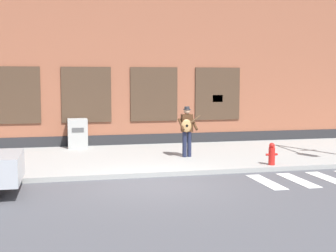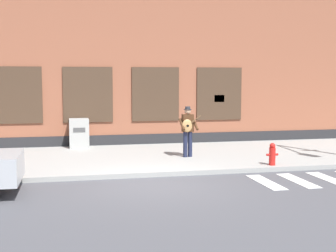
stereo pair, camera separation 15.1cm
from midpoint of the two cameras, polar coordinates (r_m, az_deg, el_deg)
name	(u,v)px [view 1 (the left image)]	position (r m, az deg, el deg)	size (l,w,h in m)	color
ground_plane	(154,185)	(12.55, -2.09, -7.22)	(160.00, 160.00, 0.00)	#4C4C51
sidewalk	(132,158)	(16.33, -4.68, -3.94)	(28.00, 5.91, 0.14)	#9E9E99
building_backdrop	(114,37)	(21.09, -6.75, 10.77)	(28.00, 4.06, 9.36)	#99563D
busker	(187,128)	(16.01, 2.05, -0.29)	(0.73, 0.55, 1.74)	#1E233D
utility_box	(78,133)	(18.56, -11.19, -0.88)	(0.75, 0.72, 1.13)	#ADADA8
fire_hydrant	(272,154)	(14.93, 12.25, -3.36)	(0.38, 0.20, 0.70)	red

